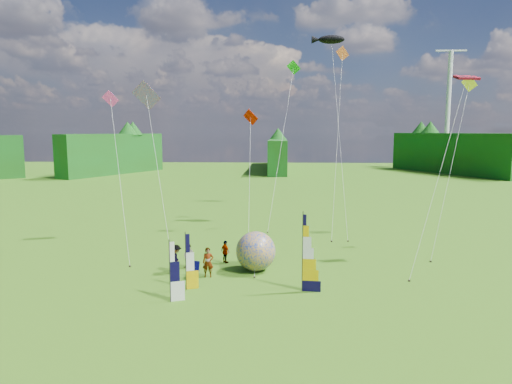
{
  "coord_description": "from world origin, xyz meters",
  "views": [
    {
      "loc": [
        0.4,
        -23.21,
        9.15
      ],
      "look_at": [
        -1.0,
        4.0,
        5.5
      ],
      "focal_mm": 32.0,
      "sensor_mm": 36.0,
      "label": 1
    }
  ],
  "objects_px": {
    "kite_whale": "(339,121)",
    "side_banner_left": "(186,262)",
    "spectator_d": "(225,252)",
    "spectator_a": "(208,262)",
    "camp_chair": "(194,270)",
    "side_banner_far": "(170,272)",
    "bol_inflatable": "(256,251)",
    "spectator_c": "(176,259)",
    "spectator_b": "(189,256)",
    "feather_banner_main": "(302,253)"
  },
  "relations": [
    {
      "from": "side_banner_far",
      "to": "bol_inflatable",
      "type": "xyz_separation_m",
      "value": [
        4.3,
        5.83,
        -0.35
      ]
    },
    {
      "from": "side_banner_far",
      "to": "spectator_d",
      "type": "bearing_deg",
      "value": 53.97
    },
    {
      "from": "spectator_a",
      "to": "spectator_b",
      "type": "relative_size",
      "value": 1.14
    },
    {
      "from": "spectator_a",
      "to": "bol_inflatable",
      "type": "bearing_deg",
      "value": 18.62
    },
    {
      "from": "spectator_a",
      "to": "camp_chair",
      "type": "height_order",
      "value": "spectator_a"
    },
    {
      "from": "spectator_a",
      "to": "kite_whale",
      "type": "distance_m",
      "value": 20.84
    },
    {
      "from": "bol_inflatable",
      "to": "kite_whale",
      "type": "relative_size",
      "value": 0.13
    },
    {
      "from": "bol_inflatable",
      "to": "spectator_c",
      "type": "distance_m",
      "value": 5.19
    },
    {
      "from": "spectator_b",
      "to": "spectator_c",
      "type": "distance_m",
      "value": 1.2
    },
    {
      "from": "side_banner_left",
      "to": "spectator_c",
      "type": "xyz_separation_m",
      "value": [
        -1.27,
        3.11,
        -0.72
      ]
    },
    {
      "from": "feather_banner_main",
      "to": "spectator_b",
      "type": "height_order",
      "value": "feather_banner_main"
    },
    {
      "from": "bol_inflatable",
      "to": "spectator_a",
      "type": "relative_size",
      "value": 1.38
    },
    {
      "from": "spectator_a",
      "to": "spectator_b",
      "type": "xyz_separation_m",
      "value": [
        -1.56,
        1.75,
        -0.12
      ]
    },
    {
      "from": "feather_banner_main",
      "to": "spectator_b",
      "type": "xyz_separation_m",
      "value": [
        -7.36,
        4.06,
        -1.42
      ]
    },
    {
      "from": "side_banner_far",
      "to": "camp_chair",
      "type": "height_order",
      "value": "side_banner_far"
    },
    {
      "from": "spectator_b",
      "to": "bol_inflatable",
      "type": "bearing_deg",
      "value": 13.47
    },
    {
      "from": "spectator_a",
      "to": "spectator_d",
      "type": "relative_size",
      "value": 1.18
    },
    {
      "from": "feather_banner_main",
      "to": "camp_chair",
      "type": "bearing_deg",
      "value": 168.46
    },
    {
      "from": "bol_inflatable",
      "to": "camp_chair",
      "type": "height_order",
      "value": "bol_inflatable"
    },
    {
      "from": "side_banner_far",
      "to": "camp_chair",
      "type": "relative_size",
      "value": 3.1
    },
    {
      "from": "feather_banner_main",
      "to": "bol_inflatable",
      "type": "distance_m",
      "value": 4.86
    },
    {
      "from": "spectator_d",
      "to": "spectator_a",
      "type": "bearing_deg",
      "value": 126.05
    },
    {
      "from": "spectator_b",
      "to": "spectator_a",
      "type": "bearing_deg",
      "value": -31.6
    },
    {
      "from": "spectator_a",
      "to": "feather_banner_main",
      "type": "bearing_deg",
      "value": -30.28
    },
    {
      "from": "kite_whale",
      "to": "side_banner_left",
      "type": "bearing_deg",
      "value": -131.44
    },
    {
      "from": "bol_inflatable",
      "to": "side_banner_left",
      "type": "bearing_deg",
      "value": -134.61
    },
    {
      "from": "side_banner_far",
      "to": "spectator_b",
      "type": "bearing_deg",
      "value": 71.53
    },
    {
      "from": "spectator_d",
      "to": "camp_chair",
      "type": "xyz_separation_m",
      "value": [
        -1.58,
        -3.49,
        -0.26
      ]
    },
    {
      "from": "camp_chair",
      "to": "kite_whale",
      "type": "height_order",
      "value": "kite_whale"
    },
    {
      "from": "side_banner_left",
      "to": "kite_whale",
      "type": "height_order",
      "value": "kite_whale"
    },
    {
      "from": "feather_banner_main",
      "to": "side_banner_left",
      "type": "xyz_separation_m",
      "value": [
        -6.71,
        -0.08,
        -0.6
      ]
    },
    {
      "from": "bol_inflatable",
      "to": "spectator_b",
      "type": "bearing_deg",
      "value": 176.92
    },
    {
      "from": "side_banner_far",
      "to": "spectator_c",
      "type": "bearing_deg",
      "value": 78.85
    },
    {
      "from": "spectator_d",
      "to": "bol_inflatable",
      "type": "bearing_deg",
      "value": -167.06
    },
    {
      "from": "side_banner_far",
      "to": "camp_chair",
      "type": "bearing_deg",
      "value": 62.29
    },
    {
      "from": "feather_banner_main",
      "to": "bol_inflatable",
      "type": "height_order",
      "value": "feather_banner_main"
    },
    {
      "from": "side_banner_far",
      "to": "feather_banner_main",
      "type": "bearing_deg",
      "value": -4.61
    },
    {
      "from": "feather_banner_main",
      "to": "camp_chair",
      "type": "xyz_separation_m",
      "value": [
        -6.65,
        1.94,
        -1.71
      ]
    },
    {
      "from": "side_banner_left",
      "to": "spectator_b",
      "type": "xyz_separation_m",
      "value": [
        -0.65,
        4.13,
        -0.82
      ]
    },
    {
      "from": "feather_banner_main",
      "to": "kite_whale",
      "type": "bearing_deg",
      "value": 81.67
    },
    {
      "from": "side_banner_far",
      "to": "spectator_d",
      "type": "height_order",
      "value": "side_banner_far"
    },
    {
      "from": "side_banner_far",
      "to": "spectator_d",
      "type": "xyz_separation_m",
      "value": [
        2.1,
        7.44,
        -0.86
      ]
    },
    {
      "from": "side_banner_far",
      "to": "bol_inflatable",
      "type": "height_order",
      "value": "side_banner_far"
    },
    {
      "from": "side_banner_left",
      "to": "spectator_a",
      "type": "relative_size",
      "value": 1.75
    },
    {
      "from": "side_banner_left",
      "to": "spectator_d",
      "type": "relative_size",
      "value": 2.07
    },
    {
      "from": "bol_inflatable",
      "to": "camp_chair",
      "type": "xyz_separation_m",
      "value": [
        -3.79,
        -1.88,
        -0.77
      ]
    },
    {
      "from": "spectator_c",
      "to": "side_banner_far",
      "type": "bearing_deg",
      "value": -178.81
    },
    {
      "from": "spectator_d",
      "to": "spectator_b",
      "type": "bearing_deg",
      "value": 80.11
    },
    {
      "from": "spectator_a",
      "to": "kite_whale",
      "type": "height_order",
      "value": "kite_whale"
    },
    {
      "from": "spectator_b",
      "to": "camp_chair",
      "type": "relative_size",
      "value": 1.55
    }
  ]
}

